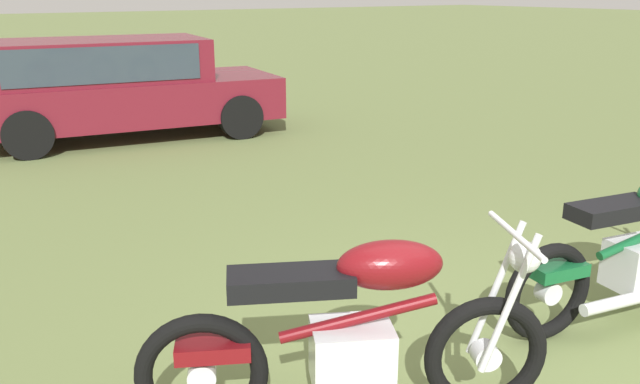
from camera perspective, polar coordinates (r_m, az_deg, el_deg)
The scene contains 3 objects.
ground_plane at distance 4.09m, azimuth 18.69°, elevation -15.24°, with size 120.00×120.00×0.00m, color olive.
motorcycle_maroon at distance 3.35m, azimuth 2.85°, elevation -12.19°, with size 1.91×1.16×1.02m.
car_burgundy at distance 10.17m, azimuth -17.33°, elevation 9.08°, with size 4.48×2.36×1.43m.
Camera 1 is at (-2.85, -2.01, 2.13)m, focal length 37.30 mm.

